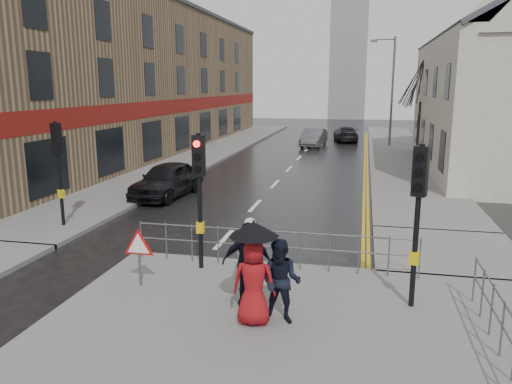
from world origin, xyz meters
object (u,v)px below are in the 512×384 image
at_px(pedestrian_d, 247,263).
at_px(car_parked, 167,180).
at_px(pedestrian_b, 281,282).
at_px(car_mid, 314,137).
at_px(pedestrian_a, 250,255).
at_px(pedestrian_with_umbrella, 254,269).

height_order(pedestrian_d, car_parked, pedestrian_d).
height_order(pedestrian_b, pedestrian_d, pedestrian_d).
relative_size(pedestrian_d, car_mid, 0.42).
height_order(pedestrian_a, pedestrian_d, pedestrian_d).
bearing_deg(pedestrian_d, pedestrian_b, -49.71).
xyz_separation_m(pedestrian_b, car_parked, (-6.65, 10.60, -0.23)).
bearing_deg(car_mid, pedestrian_d, -82.01).
height_order(pedestrian_a, pedestrian_b, same).
bearing_deg(pedestrian_with_umbrella, pedestrian_d, 111.50).
height_order(pedestrian_a, pedestrian_with_umbrella, pedestrian_with_umbrella).
bearing_deg(pedestrian_b, pedestrian_a, 131.06).
height_order(pedestrian_b, pedestrian_with_umbrella, pedestrian_with_umbrella).
distance_m(car_parked, car_mid, 19.62).
bearing_deg(pedestrian_d, car_mid, 82.29).
xyz_separation_m(pedestrian_a, car_parked, (-5.73, 9.22, -0.23)).
bearing_deg(car_mid, pedestrian_b, -80.48).
relative_size(pedestrian_b, pedestrian_with_umbrella, 0.81).
height_order(pedestrian_a, car_mid, pedestrian_a).
distance_m(pedestrian_with_umbrella, pedestrian_d, 0.94).
relative_size(pedestrian_b, car_parked, 0.38).
height_order(pedestrian_a, car_parked, pedestrian_a).
relative_size(pedestrian_a, pedestrian_b, 1.00).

